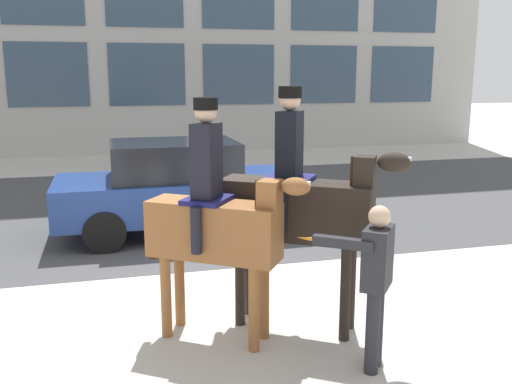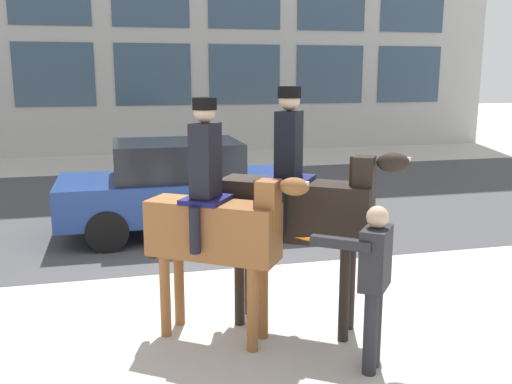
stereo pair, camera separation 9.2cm
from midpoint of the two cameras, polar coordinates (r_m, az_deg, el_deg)
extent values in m
plane|color=beige|center=(7.67, -2.64, -8.96)|extent=(80.00, 80.00, 0.00)
cube|color=#444447|center=(12.18, -7.02, -1.19)|extent=(25.25, 8.50, 0.01)
cube|color=#33475B|center=(19.95, -19.40, 11.02)|extent=(2.54, 0.02, 2.06)
cube|color=#33475B|center=(19.92, -10.11, 11.49)|extent=(2.54, 0.02, 2.06)
cube|color=#33475B|center=(20.39, -0.99, 11.67)|extent=(2.54, 0.02, 2.06)
cube|color=#33475B|center=(21.32, 7.53, 11.57)|extent=(2.54, 0.02, 2.06)
cube|color=#33475B|center=(22.67, 15.17, 11.28)|extent=(2.54, 0.02, 2.06)
cube|color=#33475B|center=(21.48, 7.72, 18.44)|extent=(2.54, 0.02, 2.06)
cube|color=#33475B|center=(22.81, 15.53, 17.73)|extent=(2.54, 0.02, 2.06)
cube|color=brown|center=(5.79, -3.89, -3.79)|extent=(1.36, 1.12, 0.58)
cylinder|color=brown|center=(5.99, 1.15, -10.56)|extent=(0.11, 0.11, 0.88)
cylinder|color=brown|center=(5.72, 0.10, -11.66)|extent=(0.11, 0.11, 0.88)
cylinder|color=brown|center=(6.35, -7.27, -9.32)|extent=(0.11, 0.11, 0.88)
cylinder|color=brown|center=(6.10, -8.63, -10.27)|extent=(0.11, 0.11, 0.88)
cube|color=brown|center=(5.50, 1.72, -1.19)|extent=(0.30, 0.31, 0.46)
cube|color=#382314|center=(5.53, 0.55, -0.89)|extent=(0.08, 0.09, 0.42)
ellipsoid|color=brown|center=(5.38, 4.34, 0.54)|extent=(0.35, 0.33, 0.17)
cube|color=silver|center=(5.36, 5.24, 0.69)|extent=(0.11, 0.10, 0.07)
cylinder|color=#382314|center=(6.14, -9.99, -4.05)|extent=(0.09, 0.09, 0.55)
cube|color=#14144C|center=(5.74, -4.54, -0.76)|extent=(0.61, 0.62, 0.05)
cube|color=black|center=(5.67, -4.61, 3.18)|extent=(0.36, 0.39, 0.74)
sphere|color=#D1A889|center=(5.62, -4.69, 8.01)|extent=(0.22, 0.22, 0.22)
cylinder|color=black|center=(5.61, -4.70, 8.80)|extent=(0.24, 0.24, 0.12)
cylinder|color=black|center=(6.04, -3.43, -2.56)|extent=(0.11, 0.11, 0.46)
cylinder|color=black|center=(5.57, -5.67, -3.84)|extent=(0.11, 0.11, 0.46)
cube|color=black|center=(6.00, 4.39, -1.81)|extent=(1.57, 1.25, 0.62)
cylinder|color=black|center=(6.27, 9.80, -9.10)|extent=(0.11, 0.11, 1.00)
cylinder|color=black|center=(5.98, 9.27, -10.11)|extent=(0.11, 0.11, 1.00)
cylinder|color=black|center=(6.54, -0.26, -8.00)|extent=(0.11, 0.11, 1.00)
cylinder|color=black|center=(6.27, -1.24, -8.90)|extent=(0.11, 0.11, 1.00)
cube|color=black|center=(5.79, 11.17, 1.02)|extent=(0.30, 0.31, 0.51)
cube|color=#382314|center=(5.80, 10.01, 1.29)|extent=(0.08, 0.09, 0.46)
ellipsoid|color=black|center=(5.72, 14.04, 2.86)|extent=(0.38, 0.35, 0.20)
cube|color=silver|center=(5.71, 15.04, 2.99)|extent=(0.13, 0.11, 0.08)
cylinder|color=#382314|center=(6.30, -3.00, -2.14)|extent=(0.09, 0.09, 0.55)
cube|color=#14144C|center=(5.96, 3.70, 1.32)|extent=(0.67, 0.67, 0.05)
cube|color=black|center=(5.90, 3.75, 4.83)|extent=(0.36, 0.39, 0.68)
sphere|color=#D1A889|center=(5.86, 3.81, 9.18)|extent=(0.22, 0.22, 0.22)
cylinder|color=black|center=(5.86, 3.82, 9.93)|extent=(0.24, 0.24, 0.12)
cylinder|color=black|center=(6.26, 4.36, -0.66)|extent=(0.11, 0.11, 0.49)
cylinder|color=black|center=(5.76, 2.91, -1.75)|extent=(0.11, 0.11, 0.49)
cylinder|color=#232328|center=(5.44, 11.87, -13.60)|extent=(0.13, 0.13, 0.81)
cylinder|color=#232328|center=(5.58, 12.24, -12.93)|extent=(0.13, 0.13, 0.81)
cube|color=#232328|center=(5.26, 12.37, -6.47)|extent=(0.42, 0.45, 0.56)
sphere|color=#D1A889|center=(5.16, 12.56, -2.46)|extent=(0.20, 0.20, 0.20)
cube|color=#232328|center=(5.11, 8.99, -5.08)|extent=(0.49, 0.41, 0.09)
cone|color=orange|center=(5.21, 5.30, -4.66)|extent=(0.17, 0.15, 0.04)
cube|color=navy|center=(9.89, -6.95, -0.32)|extent=(4.18, 1.81, 0.66)
cube|color=black|center=(9.77, -7.65, 3.28)|extent=(2.09, 1.59, 0.61)
cylinder|color=black|center=(9.41, 1.59, -2.92)|extent=(0.66, 0.22, 0.66)
cylinder|color=black|center=(10.98, -0.72, -0.78)|extent=(0.66, 0.22, 0.66)
cylinder|color=black|center=(9.09, -14.38, -3.82)|extent=(0.66, 0.22, 0.66)
cylinder|color=black|center=(10.71, -14.35, -1.48)|extent=(0.66, 0.22, 0.66)
camera|label=1|loc=(0.05, -89.59, 0.08)|focal=40.00mm
camera|label=2|loc=(0.05, 90.41, -0.08)|focal=40.00mm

